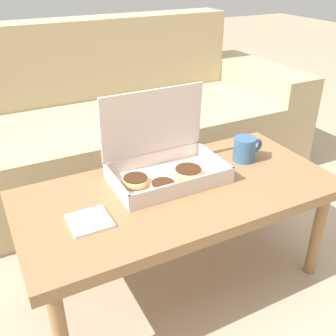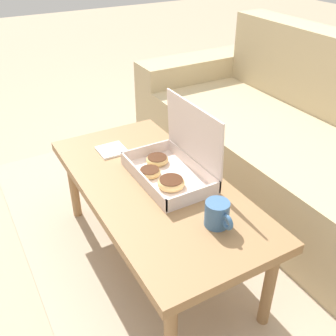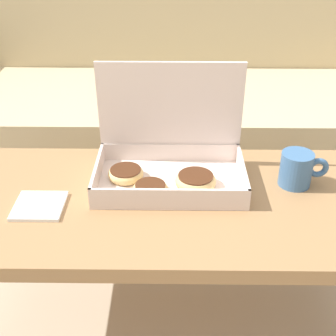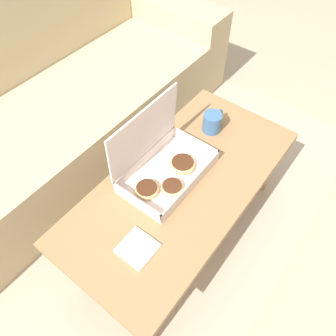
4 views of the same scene
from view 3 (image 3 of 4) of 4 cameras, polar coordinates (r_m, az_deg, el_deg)
ground_plane at (r=1.58m, az=0.35°, el=-14.37°), size 12.00×12.00×0.00m
area_rug at (r=1.80m, az=0.42°, el=-7.48°), size 2.44×1.87×0.01m
couch at (r=2.10m, az=0.54°, el=7.46°), size 2.32×0.84×0.84m
coffee_table at (r=1.24m, az=0.37°, el=-5.39°), size 1.11×0.53×0.43m
pastry_box at (r=1.26m, az=-0.27°, el=0.83°), size 0.40×0.25×0.31m
coffee_mug at (r=1.29m, az=15.30°, el=-0.12°), size 0.13×0.09×0.09m
napkin_stack at (r=1.22m, az=-15.64°, el=-4.47°), size 0.12×0.12×0.01m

